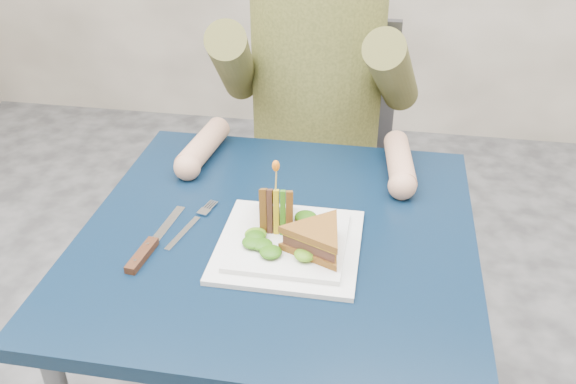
% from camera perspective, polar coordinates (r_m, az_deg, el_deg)
% --- Properties ---
extents(table, '(0.75, 0.75, 0.73)m').
position_cam_1_polar(table, '(1.22, -0.90, -6.59)').
color(table, black).
rests_on(table, ground).
extents(chair, '(0.42, 0.40, 0.93)m').
position_cam_1_polar(chair, '(1.82, 2.87, 3.26)').
color(chair, '#47474C').
rests_on(chair, ground).
extents(diner, '(0.54, 0.59, 0.74)m').
position_cam_1_polar(diner, '(1.57, 2.70, 13.36)').
color(diner, brown).
rests_on(diner, chair).
extents(plate, '(0.26, 0.26, 0.02)m').
position_cam_1_polar(plate, '(1.12, 0.07, -4.89)').
color(plate, white).
rests_on(plate, table).
extents(sandwich_flat, '(0.18, 0.18, 0.05)m').
position_cam_1_polar(sandwich_flat, '(1.08, 2.74, -4.42)').
color(sandwich_flat, brown).
rests_on(sandwich_flat, plate).
extents(sandwich_upright, '(0.09, 0.14, 0.14)m').
position_cam_1_polar(sandwich_upright, '(1.14, -1.09, -1.57)').
color(sandwich_upright, brown).
rests_on(sandwich_upright, plate).
extents(fork, '(0.06, 0.18, 0.01)m').
position_cam_1_polar(fork, '(1.20, -9.10, -3.10)').
color(fork, silver).
rests_on(fork, table).
extents(knife, '(0.04, 0.22, 0.02)m').
position_cam_1_polar(knife, '(1.15, -13.05, -5.23)').
color(knife, silver).
rests_on(knife, table).
extents(toothpick, '(0.01, 0.01, 0.06)m').
position_cam_1_polar(toothpick, '(1.11, -1.13, 1.20)').
color(toothpick, tan).
rests_on(toothpick, sandwich_upright).
extents(toothpick_frill, '(0.01, 0.01, 0.02)m').
position_cam_1_polar(toothpick_frill, '(1.09, -1.14, 2.46)').
color(toothpick_frill, orange).
rests_on(toothpick_frill, sandwich_upright).
extents(lettuce_spill, '(0.15, 0.13, 0.02)m').
position_cam_1_polar(lettuce_spill, '(1.12, 0.41, -3.75)').
color(lettuce_spill, '#337A14').
rests_on(lettuce_spill, plate).
extents(onion_ring, '(0.04, 0.04, 0.02)m').
position_cam_1_polar(onion_ring, '(1.11, 0.88, -3.73)').
color(onion_ring, '#9E4C7A').
rests_on(onion_ring, plate).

